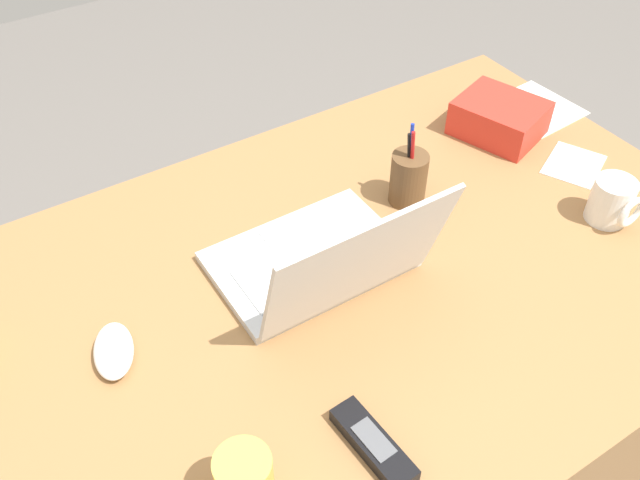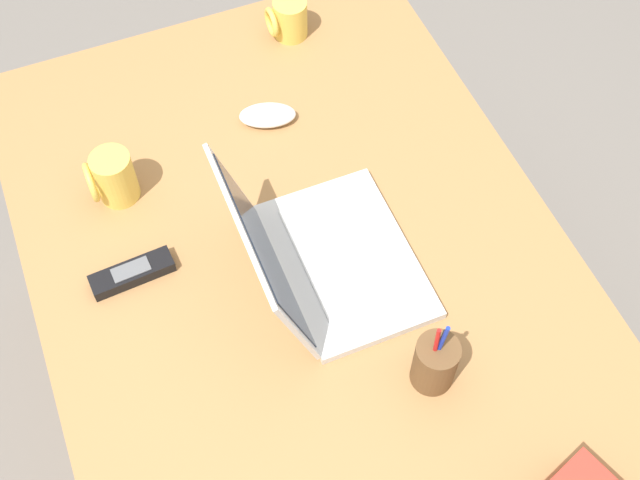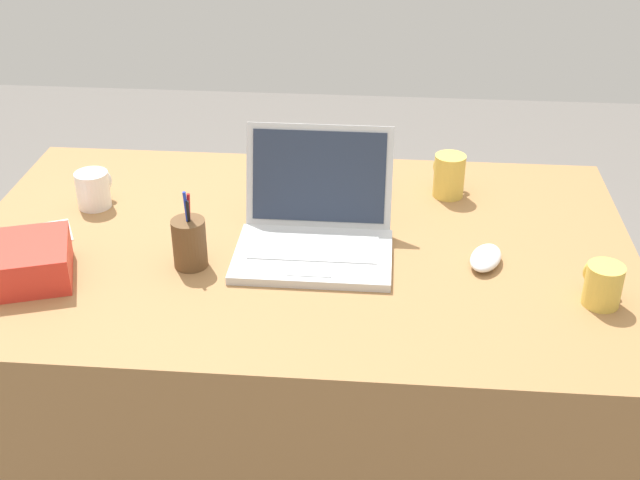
{
  "view_description": "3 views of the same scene",
  "coord_description": "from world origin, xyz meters",
  "px_view_note": "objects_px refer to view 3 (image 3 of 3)",
  "views": [
    {
      "loc": [
        0.48,
        0.66,
        1.62
      ],
      "look_at": [
        0.04,
        -0.03,
        0.83
      ],
      "focal_mm": 38.25,
      "sensor_mm": 36.0,
      "label": 1
    },
    {
      "loc": [
        -0.65,
        0.26,
        2.01
      ],
      "look_at": [
        0.06,
        -0.03,
        0.82
      ],
      "focal_mm": 46.24,
      "sensor_mm": 36.0,
      "label": 2
    },
    {
      "loc": [
        0.19,
        -1.61,
        1.68
      ],
      "look_at": [
        0.05,
        -0.06,
        0.79
      ],
      "focal_mm": 47.38,
      "sensor_mm": 36.0,
      "label": 3
    }
  ],
  "objects_px": {
    "pen_holder": "(189,243)",
    "snack_bag": "(33,261)",
    "computer_mouse": "(486,258)",
    "laptop": "(315,229)",
    "cordless_phone": "(373,183)",
    "coffee_mug_tall": "(603,284)",
    "coffee_mug_spare": "(94,189)",
    "coffee_mug_white": "(449,175)"
  },
  "relations": [
    {
      "from": "laptop",
      "to": "pen_holder",
      "type": "height_order",
      "value": "laptop"
    },
    {
      "from": "coffee_mug_white",
      "to": "pen_holder",
      "type": "xyz_separation_m",
      "value": [
        -0.56,
        -0.38,
        0.0
      ]
    },
    {
      "from": "computer_mouse",
      "to": "cordless_phone",
      "type": "xyz_separation_m",
      "value": [
        -0.25,
        0.35,
        -0.0
      ]
    },
    {
      "from": "coffee_mug_tall",
      "to": "coffee_mug_spare",
      "type": "height_order",
      "value": "coffee_mug_spare"
    },
    {
      "from": "computer_mouse",
      "to": "laptop",
      "type": "bearing_deg",
      "value": -167.66
    },
    {
      "from": "coffee_mug_tall",
      "to": "pen_holder",
      "type": "xyz_separation_m",
      "value": [
        -0.84,
        0.07,
        0.01
      ]
    },
    {
      "from": "coffee_mug_white",
      "to": "snack_bag",
      "type": "relative_size",
      "value": 0.6
    },
    {
      "from": "laptop",
      "to": "computer_mouse",
      "type": "height_order",
      "value": "laptop"
    },
    {
      "from": "coffee_mug_spare",
      "to": "pen_holder",
      "type": "relative_size",
      "value": 0.51
    },
    {
      "from": "coffee_mug_spare",
      "to": "cordless_phone",
      "type": "bearing_deg",
      "value": 13.06
    },
    {
      "from": "coffee_mug_tall",
      "to": "cordless_phone",
      "type": "xyz_separation_m",
      "value": [
        -0.46,
        0.48,
        -0.03
      ]
    },
    {
      "from": "computer_mouse",
      "to": "coffee_mug_tall",
      "type": "distance_m",
      "value": 0.25
    },
    {
      "from": "computer_mouse",
      "to": "coffee_mug_white",
      "type": "xyz_separation_m",
      "value": [
        -0.06,
        0.33,
        0.04
      ]
    },
    {
      "from": "pen_holder",
      "to": "snack_bag",
      "type": "distance_m",
      "value": 0.32
    },
    {
      "from": "coffee_mug_white",
      "to": "coffee_mug_tall",
      "type": "xyz_separation_m",
      "value": [
        0.28,
        -0.45,
        -0.01
      ]
    },
    {
      "from": "coffee_mug_spare",
      "to": "pen_holder",
      "type": "distance_m",
      "value": 0.38
    },
    {
      "from": "cordless_phone",
      "to": "computer_mouse",
      "type": "bearing_deg",
      "value": -54.25
    },
    {
      "from": "coffee_mug_spare",
      "to": "coffee_mug_tall",
      "type": "bearing_deg",
      "value": -15.99
    },
    {
      "from": "pen_holder",
      "to": "computer_mouse",
      "type": "bearing_deg",
      "value": 5.3
    },
    {
      "from": "pen_holder",
      "to": "snack_bag",
      "type": "relative_size",
      "value": 0.99
    },
    {
      "from": "coffee_mug_tall",
      "to": "coffee_mug_spare",
      "type": "relative_size",
      "value": 0.96
    },
    {
      "from": "coffee_mug_spare",
      "to": "snack_bag",
      "type": "xyz_separation_m",
      "value": [
        -0.02,
        -0.33,
        -0.01
      ]
    },
    {
      "from": "laptop",
      "to": "coffee_mug_tall",
      "type": "distance_m",
      "value": 0.6
    },
    {
      "from": "computer_mouse",
      "to": "coffee_mug_tall",
      "type": "height_order",
      "value": "coffee_mug_tall"
    },
    {
      "from": "computer_mouse",
      "to": "cordless_phone",
      "type": "bearing_deg",
      "value": 143.78
    },
    {
      "from": "snack_bag",
      "to": "laptop",
      "type": "bearing_deg",
      "value": 16.66
    },
    {
      "from": "snack_bag",
      "to": "coffee_mug_spare",
      "type": "bearing_deg",
      "value": 86.3
    },
    {
      "from": "laptop",
      "to": "coffee_mug_tall",
      "type": "xyz_separation_m",
      "value": [
        0.58,
        -0.16,
        -0.0
      ]
    },
    {
      "from": "snack_bag",
      "to": "computer_mouse",
      "type": "bearing_deg",
      "value": 8.1
    },
    {
      "from": "coffee_mug_spare",
      "to": "cordless_phone",
      "type": "distance_m",
      "value": 0.68
    },
    {
      "from": "coffee_mug_white",
      "to": "coffee_mug_spare",
      "type": "relative_size",
      "value": 1.17
    },
    {
      "from": "cordless_phone",
      "to": "pen_holder",
      "type": "relative_size",
      "value": 0.85
    },
    {
      "from": "pen_holder",
      "to": "snack_bag",
      "type": "xyz_separation_m",
      "value": [
        -0.31,
        -0.08,
        -0.02
      ]
    },
    {
      "from": "cordless_phone",
      "to": "pen_holder",
      "type": "bearing_deg",
      "value": -132.52
    },
    {
      "from": "coffee_mug_tall",
      "to": "cordless_phone",
      "type": "bearing_deg",
      "value": 134.25
    },
    {
      "from": "coffee_mug_tall",
      "to": "pen_holder",
      "type": "bearing_deg",
      "value": 175.19
    },
    {
      "from": "computer_mouse",
      "to": "cordless_phone",
      "type": "height_order",
      "value": "computer_mouse"
    },
    {
      "from": "snack_bag",
      "to": "coffee_mug_tall",
      "type": "bearing_deg",
      "value": 0.25
    },
    {
      "from": "laptop",
      "to": "coffee_mug_spare",
      "type": "height_order",
      "value": "laptop"
    },
    {
      "from": "coffee_mug_white",
      "to": "coffee_mug_tall",
      "type": "distance_m",
      "value": 0.53
    },
    {
      "from": "coffee_mug_spare",
      "to": "coffee_mug_white",
      "type": "bearing_deg",
      "value": 8.86
    },
    {
      "from": "cordless_phone",
      "to": "pen_holder",
      "type": "height_order",
      "value": "pen_holder"
    }
  ]
}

